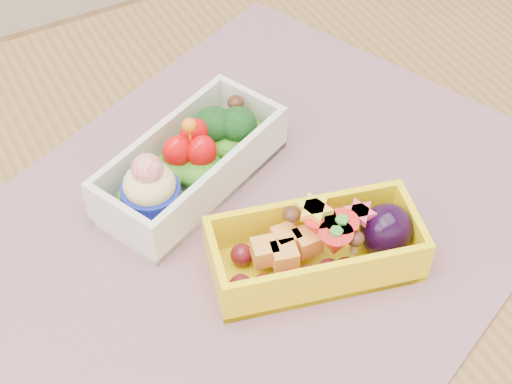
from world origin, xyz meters
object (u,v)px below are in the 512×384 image
placemat (251,228)px  table (222,336)px  bento_white (190,164)px  bento_yellow (320,247)px

placemat → table: bearing=-148.4°
bento_white → placemat: bearing=-96.5°
bento_yellow → placemat: bearing=129.3°
table → bento_yellow: bento_yellow is taller
bento_white → table: bearing=-127.2°
table → bento_yellow: size_ratio=6.45×
bento_white → bento_yellow: bento_white is taller
bento_white → bento_yellow: 0.15m
bento_yellow → table: bearing=169.5°
bento_white → bento_yellow: (0.05, -0.14, -0.00)m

